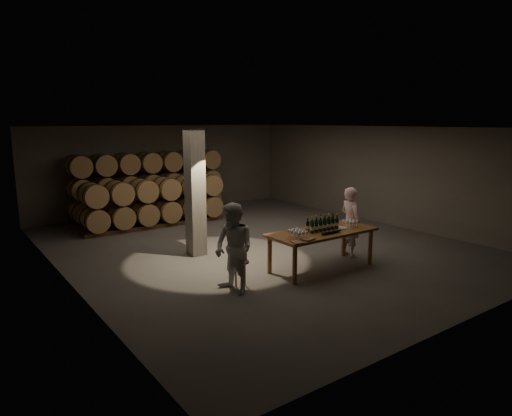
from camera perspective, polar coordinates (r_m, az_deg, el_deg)
room at (r=11.51m, az=-7.61°, el=1.89°), size 12.00×12.00×12.00m
tasting_table at (r=10.57m, az=8.25°, el=-3.40°), size 2.60×1.10×0.90m
barrel_stack_back at (r=16.41m, az=-13.28°, el=2.96°), size 5.48×0.95×2.31m
barrel_stack_front at (r=15.04m, az=-12.53°, el=0.85°), size 4.70×0.95×1.57m
bottle_cluster at (r=10.59m, az=8.31°, el=-2.10°), size 0.87×0.24×0.35m
lying_bottles at (r=10.29m, az=9.34°, el=-3.01°), size 0.59×0.07×0.07m
glass_cluster_left at (r=9.90m, az=5.26°, el=-2.97°), size 0.30×0.41×0.17m
glass_cluster_right at (r=11.04m, az=11.71°, el=-1.70°), size 0.30×0.30×0.17m
plate at (r=10.89m, az=10.64°, el=-2.44°), size 0.27×0.27×0.02m
notebook_near at (r=9.73m, az=6.45°, el=-3.89°), size 0.32×0.27×0.03m
notebook_corner at (r=9.49m, az=5.17°, el=-4.27°), size 0.27×0.31×0.02m
pen at (r=9.75m, az=6.62°, el=-3.91°), size 0.12×0.02×0.01m
stool at (r=9.42m, az=-1.88°, el=-7.22°), size 0.33×0.33×0.56m
person_man at (r=11.67m, az=11.71°, el=-1.72°), size 0.49×0.69×1.76m
person_woman at (r=9.03m, az=-2.78°, el=-5.07°), size 0.81×0.97×1.81m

